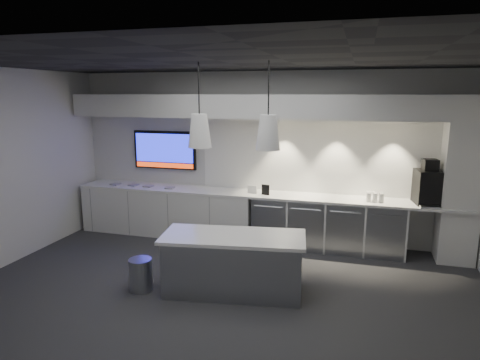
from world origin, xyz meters
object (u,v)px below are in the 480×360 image
(wall_tv, at_px, (165,150))
(coffee_machine, at_px, (428,186))
(island, at_px, (233,263))
(bin, at_px, (141,275))

(wall_tv, xyz_separation_m, coffee_machine, (4.65, -0.25, -0.37))
(wall_tv, relative_size, island, 0.63)
(island, xyz_separation_m, bin, (-1.22, -0.30, -0.18))
(wall_tv, xyz_separation_m, island, (2.05, -2.27, -1.16))
(wall_tv, height_order, coffee_machine, wall_tv)
(island, height_order, coffee_machine, coffee_machine)
(bin, bearing_deg, wall_tv, 107.88)
(bin, xyz_separation_m, coffee_machine, (3.82, 2.32, 0.97))
(wall_tv, height_order, island, wall_tv)
(wall_tv, height_order, bin, wall_tv)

